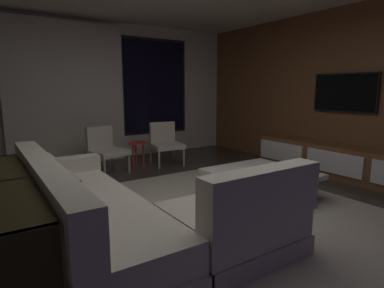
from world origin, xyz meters
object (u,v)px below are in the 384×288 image
at_px(coffee_table, 261,184).
at_px(book_stack_on_coffee_table, 271,172).
at_px(console_table_behind_couch, 4,223).
at_px(mounted_tv, 344,93).
at_px(side_stool, 138,147).
at_px(accent_chair_by_curtain, 105,147).
at_px(sectional_couch, 126,217).
at_px(accent_chair_near_window, 165,141).
at_px(media_console, 344,163).

distance_m(coffee_table, book_stack_on_coffee_table, 0.26).
distance_m(book_stack_on_coffee_table, console_table_behind_couch, 2.87).
height_order(book_stack_on_coffee_table, mounted_tv, mounted_tv).
height_order(side_stool, console_table_behind_couch, console_table_behind_couch).
distance_m(accent_chair_by_curtain, mounted_tv, 4.01).
distance_m(sectional_couch, accent_chair_by_curtain, 2.78).
relative_size(coffee_table, mounted_tv, 1.10).
xyz_separation_m(accent_chair_near_window, mounted_tv, (2.00, -2.30, 0.92)).
bearing_deg(console_table_behind_couch, sectional_couch, -7.91).
xyz_separation_m(accent_chair_by_curtain, mounted_tv, (3.16, -2.30, 0.92)).
bearing_deg(accent_chair_near_window, media_console, -53.94).
bearing_deg(media_console, coffee_table, 177.08).
xyz_separation_m(coffee_table, media_console, (1.75, -0.09, 0.06)).
distance_m(side_stool, media_console, 3.45).
bearing_deg(book_stack_on_coffee_table, accent_chair_near_window, 91.35).
xyz_separation_m(side_stool, mounted_tv, (2.55, -2.31, 0.98)).
bearing_deg(book_stack_on_coffee_table, coffee_table, 86.62).
bearing_deg(mounted_tv, sectional_couch, -174.47).
xyz_separation_m(sectional_couch, accent_chair_near_window, (1.89, 2.67, 0.14)).
distance_m(accent_chair_by_curtain, console_table_behind_couch, 3.03).
height_order(mounted_tv, console_table_behind_couch, mounted_tv).
xyz_separation_m(accent_chair_near_window, accent_chair_by_curtain, (-1.16, 0.00, 0.00)).
bearing_deg(accent_chair_near_window, accent_chair_by_curtain, 179.97).
xyz_separation_m(mounted_tv, console_table_behind_couch, (-4.80, -0.25, -0.93)).
bearing_deg(accent_chair_by_curtain, accent_chair_near_window, -0.03).
height_order(coffee_table, accent_chair_by_curtain, accent_chair_by_curtain).
distance_m(sectional_couch, book_stack_on_coffee_table, 1.96).
xyz_separation_m(accent_chair_by_curtain, side_stool, (0.61, 0.01, -0.06)).
relative_size(accent_chair_by_curtain, side_stool, 1.70).
xyz_separation_m(sectional_couch, mounted_tv, (3.89, 0.38, 1.06)).
distance_m(book_stack_on_coffee_table, accent_chair_near_window, 2.57).
height_order(coffee_table, book_stack_on_coffee_table, book_stack_on_coffee_table).
height_order(coffee_table, mounted_tv, mounted_tv).
xyz_separation_m(book_stack_on_coffee_table, mounted_tv, (1.94, 0.28, 0.96)).
bearing_deg(coffee_table, accent_chair_near_window, 91.68).
xyz_separation_m(coffee_table, console_table_behind_couch, (-2.88, -0.14, 0.23)).
bearing_deg(coffee_table, book_stack_on_coffee_table, -93.38).
xyz_separation_m(sectional_couch, coffee_table, (1.96, 0.27, -0.10)).
bearing_deg(book_stack_on_coffee_table, side_stool, 103.38).
xyz_separation_m(sectional_couch, book_stack_on_coffee_table, (1.95, 0.10, 0.10)).
xyz_separation_m(accent_chair_near_window, console_table_behind_couch, (-2.81, -2.55, -0.02)).
bearing_deg(mounted_tv, console_table_behind_couch, -177.02).
xyz_separation_m(coffee_table, side_stool, (-0.63, 2.42, 0.19)).
bearing_deg(side_stool, accent_chair_near_window, -1.51).
bearing_deg(accent_chair_near_window, sectional_couch, -125.29).
bearing_deg(mounted_tv, book_stack_on_coffee_table, -171.90).
xyz_separation_m(book_stack_on_coffee_table, media_console, (1.76, 0.08, -0.14)).
bearing_deg(sectional_couch, accent_chair_near_window, 54.71).
distance_m(coffee_table, media_console, 1.75).
relative_size(accent_chair_near_window, side_stool, 1.70).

